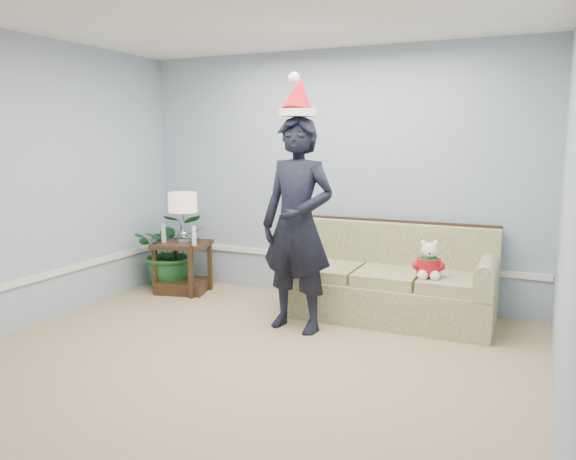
{
  "coord_description": "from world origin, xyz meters",
  "views": [
    {
      "loc": [
        2.09,
        -3.26,
        1.75
      ],
      "look_at": [
        -0.1,
        1.55,
        0.9
      ],
      "focal_mm": 35.0,
      "sensor_mm": 36.0,
      "label": 1
    }
  ],
  "objects_px": {
    "sofa": "(391,284)",
    "houseplant": "(171,250)",
    "side_table": "(183,272)",
    "man": "(297,225)",
    "table_lamp": "(183,205)",
    "teddy_bear": "(428,264)"
  },
  "relations": [
    {
      "from": "sofa",
      "to": "houseplant",
      "type": "relative_size",
      "value": 2.18
    },
    {
      "from": "houseplant",
      "to": "man",
      "type": "bearing_deg",
      "value": -20.24
    },
    {
      "from": "houseplant",
      "to": "man",
      "type": "relative_size",
      "value": 0.47
    },
    {
      "from": "table_lamp",
      "to": "houseplant",
      "type": "xyz_separation_m",
      "value": [
        -0.25,
        0.1,
        -0.57
      ]
    },
    {
      "from": "side_table",
      "to": "man",
      "type": "distance_m",
      "value": 1.99
    },
    {
      "from": "man",
      "to": "sofa",
      "type": "bearing_deg",
      "value": 53.43
    },
    {
      "from": "sofa",
      "to": "houseplant",
      "type": "bearing_deg",
      "value": 179.84
    },
    {
      "from": "sofa",
      "to": "man",
      "type": "xyz_separation_m",
      "value": [
        -0.7,
        -0.72,
        0.65
      ]
    },
    {
      "from": "sofa",
      "to": "houseplant",
      "type": "distance_m",
      "value": 2.64
    },
    {
      "from": "teddy_bear",
      "to": "sofa",
      "type": "bearing_deg",
      "value": 138.66
    },
    {
      "from": "sofa",
      "to": "side_table",
      "type": "distance_m",
      "value": 2.42
    },
    {
      "from": "man",
      "to": "teddy_bear",
      "type": "relative_size",
      "value": 5.52
    },
    {
      "from": "table_lamp",
      "to": "teddy_bear",
      "type": "xyz_separation_m",
      "value": [
        2.78,
        -0.1,
        -0.41
      ]
    },
    {
      "from": "side_table",
      "to": "man",
      "type": "relative_size",
      "value": 0.36
    },
    {
      "from": "man",
      "to": "teddy_bear",
      "type": "distance_m",
      "value": 1.26
    },
    {
      "from": "sofa",
      "to": "houseplant",
      "type": "xyz_separation_m",
      "value": [
        -2.63,
        -0.01,
        0.13
      ]
    },
    {
      "from": "sofa",
      "to": "table_lamp",
      "type": "bearing_deg",
      "value": -177.69
    },
    {
      "from": "sofa",
      "to": "man",
      "type": "distance_m",
      "value": 1.2
    },
    {
      "from": "side_table",
      "to": "houseplant",
      "type": "height_order",
      "value": "houseplant"
    },
    {
      "from": "sofa",
      "to": "houseplant",
      "type": "height_order",
      "value": "sofa"
    },
    {
      "from": "table_lamp",
      "to": "houseplant",
      "type": "height_order",
      "value": "table_lamp"
    },
    {
      "from": "table_lamp",
      "to": "side_table",
      "type": "bearing_deg",
      "value": 150.22
    }
  ]
}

